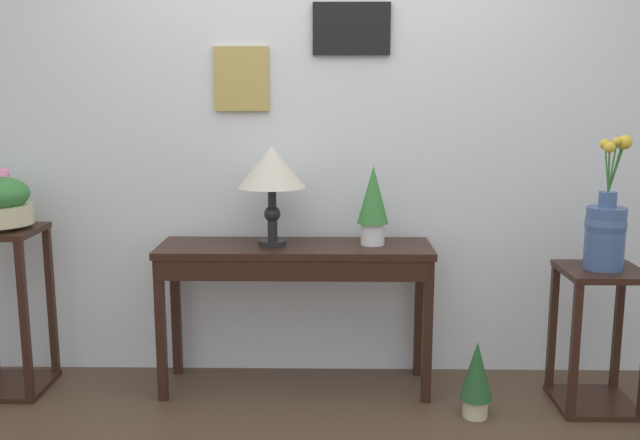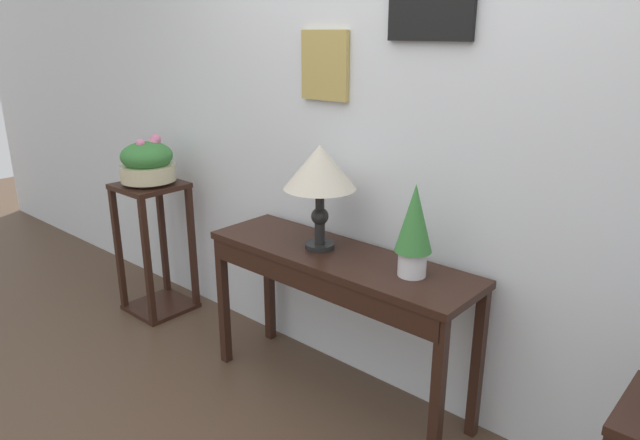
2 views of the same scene
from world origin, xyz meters
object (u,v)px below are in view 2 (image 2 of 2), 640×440
at_px(console_table, 334,276).
at_px(planter_bowl_wide_left, 147,162).
at_px(pedestal_stand_left, 156,248).
at_px(potted_plant_on_console, 414,227).
at_px(table_lamp, 320,171).

distance_m(console_table, planter_bowl_wide_left, 1.49).
relative_size(console_table, pedestal_stand_left, 1.61).
bearing_deg(planter_bowl_wide_left, potted_plant_on_console, 1.96).
distance_m(pedestal_stand_left, planter_bowl_wide_left, 0.55).
relative_size(console_table, planter_bowl_wide_left, 4.14).
distance_m(console_table, table_lamp, 0.49).
xyz_separation_m(table_lamp, potted_plant_on_console, (0.50, 0.02, -0.16)).
bearing_deg(console_table, pedestal_stand_left, -179.13).
bearing_deg(console_table, planter_bowl_wide_left, -179.16).
xyz_separation_m(console_table, table_lamp, (-0.11, 0.02, 0.48)).
bearing_deg(table_lamp, planter_bowl_wide_left, -178.05).
distance_m(table_lamp, pedestal_stand_left, 1.52).
bearing_deg(pedestal_stand_left, table_lamp, 1.98).
height_order(console_table, potted_plant_on_console, potted_plant_on_console).
distance_m(potted_plant_on_console, pedestal_stand_left, 1.93).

